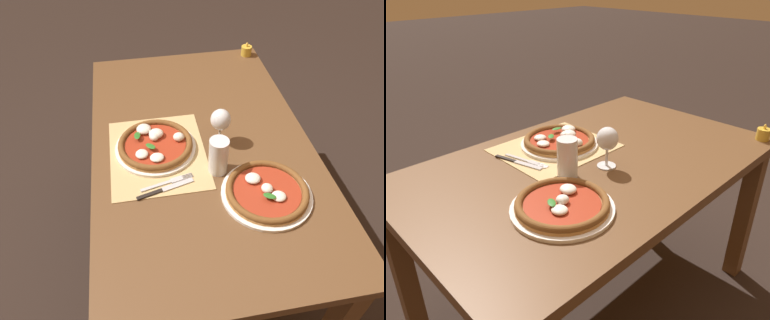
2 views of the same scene
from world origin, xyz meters
The scene contains 10 objects.
ground_plane centered at (0.00, 0.00, 0.00)m, with size 24.00×24.00×0.00m, color black.
dining_table centered at (0.00, 0.00, 0.64)m, with size 1.44×0.87×0.74m.
paper_placemat centered at (0.04, -0.18, 0.74)m, with size 0.44×0.37×0.00m, color tan.
pizza_near centered at (0.01, -0.19, 0.76)m, with size 0.32×0.32×0.05m.
pizza_far centered at (0.32, 0.17, 0.76)m, with size 0.32×0.32×0.05m.
wine_glass centered at (0.01, 0.07, 0.85)m, with size 0.08×0.08×0.16m.
pint_glass centered at (0.17, 0.03, 0.81)m, with size 0.07×0.07×0.15m.
fork centered at (0.20, -0.16, 0.75)m, with size 0.06×0.20×0.00m.
knife centered at (0.23, -0.17, 0.75)m, with size 0.07×0.21×0.01m.
votive_candle centered at (-0.65, 0.38, 0.76)m, with size 0.06×0.06×0.07m.
Camera 2 is at (0.94, 0.88, 1.39)m, focal length 35.00 mm.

